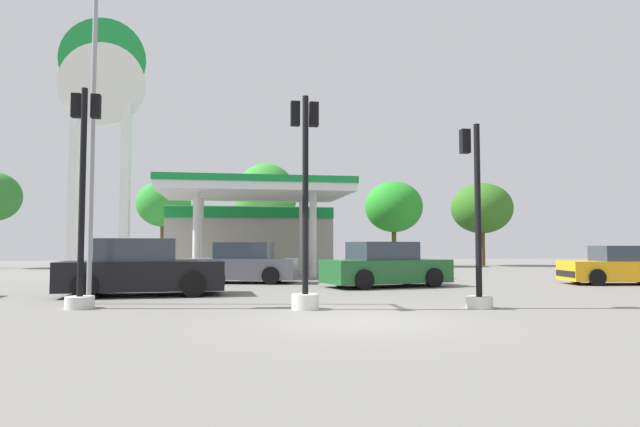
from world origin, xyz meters
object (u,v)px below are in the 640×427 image
at_px(car_0, 241,264).
at_px(car_3, 620,267).
at_px(tree_1, 164,204).
at_px(traffic_signal_1, 82,216).
at_px(corner_streetlamp, 91,116).
at_px(station_pole_sign, 101,111).
at_px(car_1, 386,266).
at_px(traffic_signal_0, 476,242).
at_px(traffic_signal_2, 305,224).
at_px(tree_4, 482,208).
at_px(tree_2, 266,197).
at_px(tree_3, 394,207).
at_px(car_2, 142,270).

xyz_separation_m(car_0, car_3, (13.90, -3.18, -0.06)).
relative_size(car_3, tree_1, 0.76).
bearing_deg(tree_1, traffic_signal_1, -88.29).
xyz_separation_m(tree_1, corner_streetlamp, (0.64, -22.03, 0.62)).
relative_size(station_pole_sign, car_1, 2.61).
bearing_deg(corner_streetlamp, tree_1, 91.67).
bearing_deg(station_pole_sign, corner_streetlamp, -78.75).
height_order(traffic_signal_0, traffic_signal_2, traffic_signal_2).
distance_m(station_pole_sign, tree_4, 25.76).
bearing_deg(car_3, tree_2, 121.80).
bearing_deg(tree_3, tree_4, 1.31).
relative_size(car_2, tree_1, 0.84).
xyz_separation_m(car_0, tree_2, (2.04, 15.94, 4.05)).
bearing_deg(station_pole_sign, car_2, -71.38).
bearing_deg(car_1, car_3, -1.80).
bearing_deg(station_pole_sign, tree_2, 50.96).
xyz_separation_m(car_3, tree_3, (-3.19, 17.94, 3.42)).
bearing_deg(tree_2, car_2, -103.51).
xyz_separation_m(car_0, car_2, (-2.97, -4.91, 0.04)).
height_order(station_pole_sign, car_1, station_pole_sign).
distance_m(station_pole_sign, traffic_signal_2, 17.49).
xyz_separation_m(station_pole_sign, traffic_signal_2, (7.69, -14.58, -5.85)).
bearing_deg(car_2, traffic_signal_2, -45.14).
xyz_separation_m(car_1, tree_1, (-9.51, 17.59, 3.35)).
relative_size(car_3, corner_streetlamp, 0.53).
bearing_deg(tree_2, tree_3, -7.76).
distance_m(traffic_signal_0, tree_3, 25.10).
distance_m(station_pole_sign, traffic_signal_1, 14.93).
distance_m(car_0, traffic_signal_2, 9.29).
xyz_separation_m(car_2, tree_3, (13.67, 19.67, 3.32)).
bearing_deg(car_2, car_3, 5.86).
bearing_deg(car_3, traffic_signal_0, -143.56).
bearing_deg(traffic_signal_0, tree_2, 97.04).
distance_m(traffic_signal_0, tree_4, 27.41).
xyz_separation_m(car_1, tree_4, (12.25, 17.80, 3.34)).
distance_m(traffic_signal_2, tree_2, 25.24).
bearing_deg(tree_3, traffic_signal_0, -102.74).
height_order(station_pole_sign, traffic_signal_0, station_pole_sign).
bearing_deg(corner_streetlamp, car_3, 13.13).
bearing_deg(traffic_signal_0, car_1, 92.08).
relative_size(car_2, corner_streetlamp, 0.59).
relative_size(car_2, traffic_signal_0, 1.09).
bearing_deg(traffic_signal_2, car_1, 59.14).
height_order(car_1, corner_streetlamp, corner_streetlamp).
xyz_separation_m(station_pole_sign, tree_2, (8.50, 10.48, -3.03)).
relative_size(traffic_signal_1, traffic_signal_2, 1.05).
distance_m(car_2, traffic_signal_0, 9.45).
height_order(car_0, car_2, car_2).
xyz_separation_m(car_3, traffic_signal_0, (-8.70, -6.42, 0.89)).
height_order(car_2, tree_4, tree_4).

